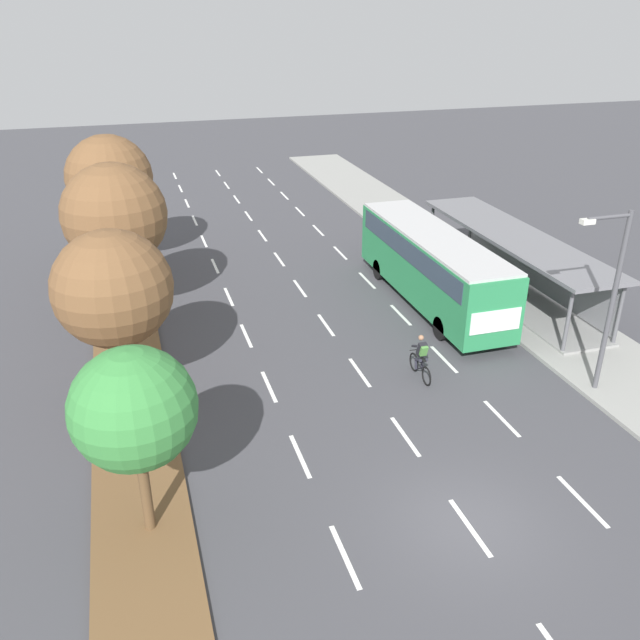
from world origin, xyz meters
TOP-DOWN VIEW (x-y plane):
  - ground_plane at (0.00, 0.00)m, footprint 140.00×140.00m
  - median_strip at (-8.30, 20.00)m, footprint 2.60×52.00m
  - sidewalk_right at (9.25, 20.00)m, footprint 4.50×52.00m
  - lane_divider_left at (-3.50, 18.99)m, footprint 0.14×48.98m
  - lane_divider_center at (0.00, 18.99)m, footprint 0.14×48.98m
  - lane_divider_right at (3.50, 18.99)m, footprint 0.14×48.98m
  - bus_shelter at (9.53, 13.25)m, footprint 2.90×12.87m
  - bus at (5.25, 13.45)m, footprint 2.54×11.29m
  - cyclist at (2.00, 7.36)m, footprint 0.46×1.82m
  - median_tree_nearest at (-8.09, 2.22)m, footprint 3.09×3.09m
  - median_tree_second at (-8.38, 8.84)m, footprint 3.88×3.88m
  - median_tree_third at (-8.13, 15.46)m, footprint 4.26×4.26m
  - median_tree_fourth at (-8.23, 22.08)m, footprint 4.22×4.22m
  - streetlight at (7.42, 4.69)m, footprint 1.91×0.24m

SIDE VIEW (x-z plane):
  - ground_plane at x=0.00m, z-range 0.00..0.00m
  - lane_divider_left at x=-3.50m, z-range 0.00..0.01m
  - lane_divider_center at x=0.00m, z-range 0.00..0.01m
  - lane_divider_right at x=3.50m, z-range 0.00..0.01m
  - median_strip at x=-8.30m, z-range 0.00..0.12m
  - sidewalk_right at x=9.25m, z-range 0.00..0.15m
  - cyclist at x=2.00m, z-range -0.06..1.65m
  - bus_shelter at x=9.53m, z-range 0.44..3.30m
  - bus at x=5.25m, z-range 0.38..3.75m
  - median_tree_nearest at x=-8.09m, z-range 1.17..6.38m
  - streetlight at x=7.42m, z-range 0.64..7.14m
  - median_tree_second at x=-8.38m, z-range 1.21..7.29m
  - median_tree_third at x=-8.13m, z-range 1.38..8.17m
  - median_tree_fourth at x=-8.23m, z-range 1.39..8.18m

